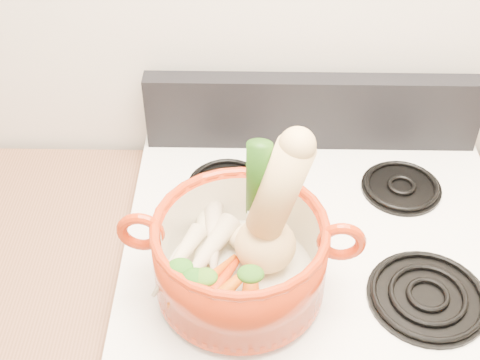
{
  "coord_description": "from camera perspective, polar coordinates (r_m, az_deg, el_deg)",
  "views": [
    {
      "loc": [
        -0.14,
        0.46,
        1.94
      ],
      "look_at": [
        -0.16,
        1.23,
        1.25
      ],
      "focal_mm": 50.0,
      "sensor_mm": 36.0,
      "label": 1
    }
  ],
  "objects": [
    {
      "name": "cooktop",
      "position": [
        1.38,
        6.65,
        -5.07
      ],
      "size": [
        0.78,
        0.67,
        0.03
      ],
      "primitive_type": "cube",
      "color": "white",
      "rests_on": "stove_body"
    },
    {
      "name": "control_backsplash",
      "position": [
        1.54,
        6.19,
        5.82
      ],
      "size": [
        0.76,
        0.05,
        0.18
      ],
      "primitive_type": "cube",
      "color": "black",
      "rests_on": "cooktop"
    },
    {
      "name": "burner_front_left",
      "position": [
        1.25,
        -1.56,
        -9.58
      ],
      "size": [
        0.22,
        0.22,
        0.02
      ],
      "primitive_type": "cylinder",
      "color": "black",
      "rests_on": "cooktop"
    },
    {
      "name": "burner_front_right",
      "position": [
        1.3,
        15.73,
        -9.48
      ],
      "size": [
        0.22,
        0.22,
        0.02
      ],
      "primitive_type": "cylinder",
      "color": "black",
      "rests_on": "cooktop"
    },
    {
      "name": "burner_back_left",
      "position": [
        1.46,
        -1.1,
        -0.34
      ],
      "size": [
        0.17,
        0.17,
        0.02
      ],
      "primitive_type": "cylinder",
      "color": "black",
      "rests_on": "cooktop"
    },
    {
      "name": "burner_back_right",
      "position": [
        1.5,
        13.61,
        -0.52
      ],
      "size": [
        0.17,
        0.17,
        0.02
      ],
      "primitive_type": "cylinder",
      "color": "black",
      "rests_on": "cooktop"
    },
    {
      "name": "dutch_oven",
      "position": [
        1.2,
        0.02,
        -6.57
      ],
      "size": [
        0.32,
        0.32,
        0.15
      ],
      "primitive_type": "cylinder",
      "rotation": [
        0.0,
        0.0,
        -0.05
      ],
      "color": "#A9280A",
      "rests_on": "burner_front_left"
    },
    {
      "name": "pot_handle_left",
      "position": [
        1.18,
        -8.48,
        -4.39
      ],
      "size": [
        0.09,
        0.02,
        0.09
      ],
      "primitive_type": "torus",
      "rotation": [
        1.57,
        0.0,
        -0.05
      ],
      "color": "#A9280A",
      "rests_on": "dutch_oven"
    },
    {
      "name": "pot_handle_right",
      "position": [
        1.16,
        8.65,
        -5.24
      ],
      "size": [
        0.09,
        0.02,
        0.09
      ],
      "primitive_type": "torus",
      "rotation": [
        1.57,
        0.0,
        -0.05
      ],
      "color": "#A9280A",
      "rests_on": "dutch_oven"
    },
    {
      "name": "squash",
      "position": [
        1.14,
        2.3,
        -2.44
      ],
      "size": [
        0.19,
        0.13,
        0.3
      ],
      "primitive_type": null,
      "rotation": [
        0.0,
        0.27,
        0.06
      ],
      "color": "tan",
      "rests_on": "dutch_oven"
    },
    {
      "name": "leek",
      "position": [
        1.15,
        1.57,
        -1.92
      ],
      "size": [
        0.05,
        0.05,
        0.28
      ],
      "primitive_type": "cylinder",
      "rotation": [
        0.01,
        0.0,
        -0.08
      ],
      "color": "silver",
      "rests_on": "dutch_oven"
    },
    {
      "name": "ginger",
      "position": [
        1.26,
        0.85,
        -4.91
      ],
      "size": [
        0.09,
        0.08,
        0.05
      ],
      "primitive_type": "ellipsoid",
      "rotation": [
        0.0,
        0.0,
        0.18
      ],
      "color": "tan",
      "rests_on": "dutch_oven"
    },
    {
      "name": "parsnip_0",
      "position": [
        1.25,
        -3.36,
        -5.55
      ],
      "size": [
        0.06,
        0.22,
        0.06
      ],
      "primitive_type": "cone",
      "rotation": [
        1.66,
        0.0,
        -0.07
      ],
      "color": "beige",
      "rests_on": "dutch_oven"
    },
    {
      "name": "parsnip_1",
      "position": [
        1.21,
        -3.36,
        -6.85
      ],
      "size": [
        0.14,
        0.2,
        0.06
      ],
      "primitive_type": "cone",
      "rotation": [
        1.66,
        0.0,
        -0.52
      ],
      "color": "beige",
      "rests_on": "dutch_oven"
    },
    {
      "name": "parsnip_2",
      "position": [
        1.23,
        -2.28,
        -5.31
      ],
      "size": [
        0.05,
        0.18,
        0.05
      ],
      "primitive_type": "cone",
      "rotation": [
        1.66,
        0.0,
        0.05
      ],
      "color": "beige",
      "rests_on": "dutch_oven"
    },
    {
      "name": "parsnip_3",
      "position": [
        1.2,
        -5.41,
        -6.82
      ],
      "size": [
        0.1,
        0.16,
        0.05
      ],
      "primitive_type": "cone",
      "rotation": [
        1.66,
        0.0,
        -0.48
      ],
      "color": "beige",
      "rests_on": "dutch_oven"
    },
    {
      "name": "carrot_0",
      "position": [
        1.18,
        -1.73,
        -8.98
      ],
      "size": [
        0.11,
        0.16,
        0.05
      ],
      "primitive_type": "cone",
      "rotation": [
        1.66,
        0.0,
        -0.51
      ],
      "color": "#C8370A",
      "rests_on": "dutch_oven"
    },
    {
      "name": "carrot_1",
      "position": [
        1.18,
        -2.96,
        -8.81
      ],
      "size": [
        0.13,
        0.14,
        0.05
      ],
      "primitive_type": "cone",
      "rotation": [
        1.66,
        0.0,
        -0.71
      ],
      "color": "#D8580A",
      "rests_on": "dutch_oven"
    },
    {
      "name": "carrot_2",
      "position": [
        1.2,
        0.99,
        -7.35
      ],
      "size": [
        0.04,
        0.19,
        0.05
      ],
      "primitive_type": "cone",
      "rotation": [
        1.66,
        0.0,
        -0.02
      ],
      "color": "#C53C09",
      "rests_on": "dutch_oven"
    },
    {
      "name": "carrot_3",
      "position": [
        1.17,
        -0.39,
        -8.78
      ],
      "size": [
        0.12,
        0.14,
        0.04
      ],
      "primitive_type": "cone",
      "rotation": [
        1.66,
        0.0,
        -0.7
      ],
      "color": "#D7590A",
      "rests_on": "dutch_oven"
    }
  ]
}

